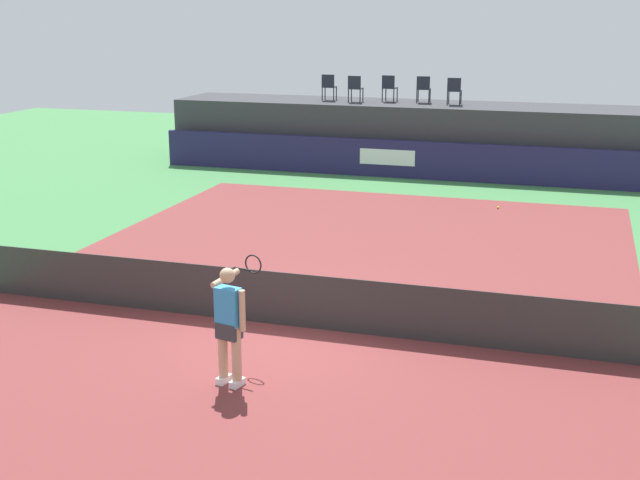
# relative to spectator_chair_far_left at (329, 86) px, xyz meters

# --- Properties ---
(ground_plane) EXTENTS (48.00, 48.00, 0.00)m
(ground_plane) POSITION_rel_spectator_chair_far_left_xyz_m (3.78, -12.26, -2.69)
(ground_plane) COLOR #3D7A42
(court_inner) EXTENTS (12.00, 22.00, 0.00)m
(court_inner) POSITION_rel_spectator_chair_far_left_xyz_m (3.78, -15.26, -2.69)
(court_inner) COLOR maroon
(court_inner) RESTS_ON ground
(sponsor_wall) EXTENTS (18.00, 0.22, 1.20)m
(sponsor_wall) POSITION_rel_spectator_chair_far_left_xyz_m (3.78, -1.76, -2.09)
(sponsor_wall) COLOR #231E4C
(sponsor_wall) RESTS_ON ground
(spectator_platform) EXTENTS (18.00, 2.80, 2.20)m
(spectator_platform) POSITION_rel_spectator_chair_far_left_xyz_m (3.78, 0.04, -1.59)
(spectator_platform) COLOR #38383D
(spectator_platform) RESTS_ON ground
(spectator_chair_far_left) EXTENTS (0.46, 0.46, 0.89)m
(spectator_chair_far_left) POSITION_rel_spectator_chair_far_left_xyz_m (0.00, 0.00, 0.00)
(spectator_chair_far_left) COLOR #1E232D
(spectator_chair_far_left) RESTS_ON spectator_platform
(spectator_chair_left) EXTENTS (0.45, 0.45, 0.89)m
(spectator_chair_left) POSITION_rel_spectator_chair_far_left_xyz_m (1.02, -0.30, 0.00)
(spectator_chair_left) COLOR #1E232D
(spectator_chair_left) RESTS_ON spectator_platform
(spectator_chair_center) EXTENTS (0.47, 0.47, 0.89)m
(spectator_chair_center) POSITION_rel_spectator_chair_far_left_xyz_m (2.07, 0.23, 0.00)
(spectator_chair_center) COLOR #1E232D
(spectator_chair_center) RESTS_ON spectator_platform
(spectator_chair_right) EXTENTS (0.47, 0.47, 0.89)m
(spectator_chair_right) POSITION_rel_spectator_chair_far_left_xyz_m (3.24, 0.20, 0.00)
(spectator_chair_right) COLOR #1E232D
(spectator_chair_right) RESTS_ON spectator_platform
(spectator_chair_far_right) EXTENTS (0.46, 0.46, 0.89)m
(spectator_chair_far_right) POSITION_rel_spectator_chair_far_left_xyz_m (4.32, -0.14, 0.00)
(spectator_chair_far_right) COLOR #1E232D
(spectator_chair_far_right) RESTS_ON spectator_platform
(tennis_net) EXTENTS (12.40, 0.02, 0.95)m
(tennis_net) POSITION_rel_spectator_chair_far_left_xyz_m (3.78, -15.26, -2.22)
(tennis_net) COLOR #2D2D2D
(tennis_net) RESTS_ON ground
(tennis_player) EXTENTS (0.56, 1.22, 1.77)m
(tennis_player) POSITION_rel_spectator_chair_far_left_xyz_m (3.83, -17.70, -1.73)
(tennis_player) COLOR white
(tennis_player) RESTS_ON court_inner
(tennis_ball) EXTENTS (0.07, 0.07, 0.07)m
(tennis_ball) POSITION_rel_spectator_chair_far_left_xyz_m (6.39, -5.28, -2.66)
(tennis_ball) COLOR #D8EA33
(tennis_ball) RESTS_ON court_inner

